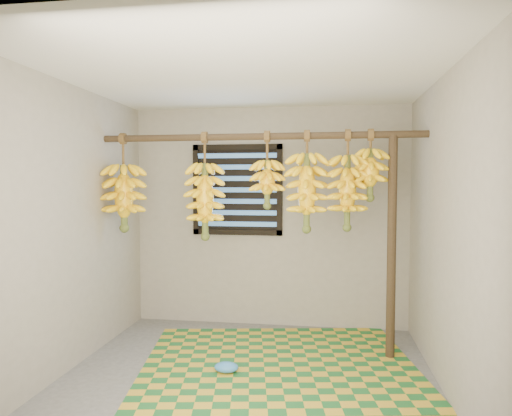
% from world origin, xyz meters
% --- Properties ---
extents(floor, '(3.00, 3.00, 0.01)m').
position_xyz_m(floor, '(0.00, 0.00, -0.01)').
color(floor, '#525252').
rests_on(floor, ground).
extents(ceiling, '(3.00, 3.00, 0.01)m').
position_xyz_m(ceiling, '(0.00, 0.00, 2.40)').
color(ceiling, silver).
rests_on(ceiling, wall_back).
extents(wall_back, '(3.00, 0.01, 2.40)m').
position_xyz_m(wall_back, '(0.00, 1.50, 1.20)').
color(wall_back, gray).
rests_on(wall_back, floor).
extents(wall_left, '(0.01, 3.00, 2.40)m').
position_xyz_m(wall_left, '(-1.50, 0.00, 1.20)').
color(wall_left, gray).
rests_on(wall_left, floor).
extents(wall_right, '(0.01, 3.00, 2.40)m').
position_xyz_m(wall_right, '(1.50, 0.00, 1.20)').
color(wall_right, gray).
rests_on(wall_right, floor).
extents(window, '(1.00, 0.04, 1.00)m').
position_xyz_m(window, '(-0.35, 1.48, 1.50)').
color(window, black).
rests_on(window, wall_back).
extents(hanging_pole, '(3.00, 0.06, 0.06)m').
position_xyz_m(hanging_pole, '(0.00, 0.70, 2.00)').
color(hanging_pole, '#402E1D').
rests_on(hanging_pole, wall_left).
extents(support_post, '(0.08, 0.08, 2.00)m').
position_xyz_m(support_post, '(1.20, 0.70, 1.00)').
color(support_post, '#402E1D').
rests_on(support_post, floor).
extents(woven_mat, '(2.60, 2.22, 0.01)m').
position_xyz_m(woven_mat, '(0.22, 0.42, 0.01)').
color(woven_mat, '#1B5C26').
rests_on(woven_mat, floor).
extents(plastic_bag, '(0.21, 0.15, 0.08)m').
position_xyz_m(plastic_bag, '(-0.19, 0.14, 0.05)').
color(plastic_bag, '#3379C0').
rests_on(plastic_bag, woven_mat).
extents(banana_bunch_a, '(0.38, 0.38, 0.93)m').
position_xyz_m(banana_bunch_a, '(-1.32, 0.70, 1.43)').
color(banana_bunch_a, brown).
rests_on(banana_bunch_a, hanging_pole).
extents(banana_bunch_b, '(0.35, 0.35, 1.00)m').
position_xyz_m(banana_bunch_b, '(-0.51, 0.70, 1.40)').
color(banana_bunch_b, brown).
rests_on(banana_bunch_b, hanging_pole).
extents(banana_bunch_c, '(0.31, 0.31, 0.71)m').
position_xyz_m(banana_bunch_c, '(0.08, 0.70, 1.57)').
color(banana_bunch_c, brown).
rests_on(banana_bunch_c, hanging_pole).
extents(banana_bunch_d, '(0.36, 0.36, 0.92)m').
position_xyz_m(banana_bunch_d, '(0.44, 0.70, 1.49)').
color(banana_bunch_d, brown).
rests_on(banana_bunch_d, hanging_pole).
extents(banana_bunch_e, '(0.36, 0.36, 0.90)m').
position_xyz_m(banana_bunch_e, '(0.81, 0.70, 1.49)').
color(banana_bunch_e, brown).
rests_on(banana_bunch_e, hanging_pole).
extents(banana_bunch_f, '(0.29, 0.29, 0.63)m').
position_xyz_m(banana_bunch_f, '(1.01, 0.70, 1.65)').
color(banana_bunch_f, brown).
rests_on(banana_bunch_f, hanging_pole).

